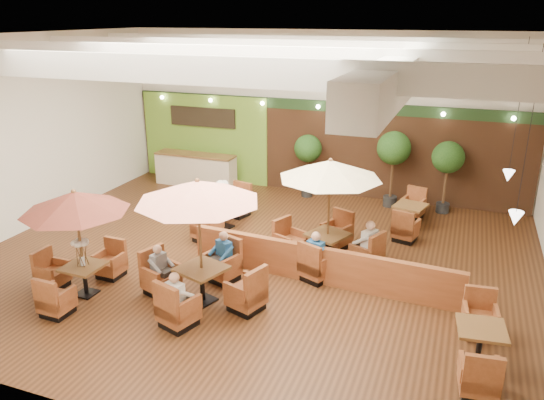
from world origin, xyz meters
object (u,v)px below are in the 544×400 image
at_px(topiary_0, 308,151).
at_px(diner_0, 177,293).
at_px(table_1, 199,220).
at_px(table_4, 479,346).
at_px(topiary_2, 448,160).
at_px(diner_3, 317,251).
at_px(diner_4, 368,240).
at_px(table_2, 329,193).
at_px(table_5, 409,217).
at_px(topiary_1, 394,151).
at_px(diner_2, 160,264).
at_px(service_counter, 196,170).
at_px(table_3, 223,212).
at_px(booth_divider, 320,265).
at_px(diner_1, 222,251).
at_px(table_0, 75,220).

height_order(topiary_0, diner_0, topiary_0).
height_order(table_1, table_4, table_1).
relative_size(topiary_0, topiary_2, 0.94).
bearing_deg(topiary_0, diner_3, -71.06).
distance_m(topiary_2, diner_4, 5.11).
bearing_deg(table_2, diner_0, -95.20).
bearing_deg(table_5, topiary_2, 78.39).
height_order(table_1, topiary_1, table_1).
bearing_deg(diner_2, table_4, 101.83).
bearing_deg(service_counter, diner_4, -32.56).
xyz_separation_m(table_1, table_4, (5.67, -0.20, -1.56)).
xyz_separation_m(topiary_2, diner_3, (-2.51, -5.79, -0.96)).
relative_size(table_1, table_3, 1.02).
bearing_deg(diner_4, booth_divider, 168.32).
height_order(table_3, topiary_1, topiary_1).
relative_size(service_counter, diner_3, 3.81).
distance_m(service_counter, diner_2, 8.04).
bearing_deg(diner_0, topiary_0, 106.53).
relative_size(table_5, diner_1, 3.42).
distance_m(service_counter, table_1, 8.60).
xyz_separation_m(table_3, topiary_1, (4.32, 3.61, 1.35)).
bearing_deg(topiary_1, diner_3, -98.35).
distance_m(table_3, topiary_2, 7.09).
relative_size(table_4, topiary_0, 1.17).
xyz_separation_m(diner_1, diner_2, (-1.04, -1.04, -0.02)).
bearing_deg(diner_3, table_5, 83.51).
relative_size(booth_divider, diner_2, 9.18).
distance_m(table_3, diner_3, 4.11).
bearing_deg(booth_divider, table_5, 72.71).
bearing_deg(diner_0, topiary_1, 88.42).
bearing_deg(topiary_2, table_3, -148.90).
height_order(table_3, table_5, table_3).
xyz_separation_m(service_counter, diner_0, (4.13, -8.46, 0.16)).
bearing_deg(table_0, service_counter, 101.82).
bearing_deg(booth_divider, service_counter, 141.39).
distance_m(table_5, diner_4, 3.12).
relative_size(table_1, topiary_0, 1.36).
bearing_deg(topiary_1, diner_1, -113.82).
bearing_deg(diner_0, diner_1, 106.98).
xyz_separation_m(table_3, diner_0, (1.41, -5.05, 0.24)).
relative_size(booth_divider, topiary_0, 3.02).
bearing_deg(topiary_1, table_2, -100.07).
bearing_deg(diner_4, topiary_1, 29.19).
relative_size(table_1, diner_2, 4.12).
bearing_deg(booth_divider, table_1, -137.85).
bearing_deg(topiary_0, table_3, -112.30).
bearing_deg(topiary_1, table_1, -110.87).
distance_m(table_0, diner_4, 6.77).
bearing_deg(diner_3, topiary_0, 125.06).
height_order(topiary_2, diner_3, topiary_2).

